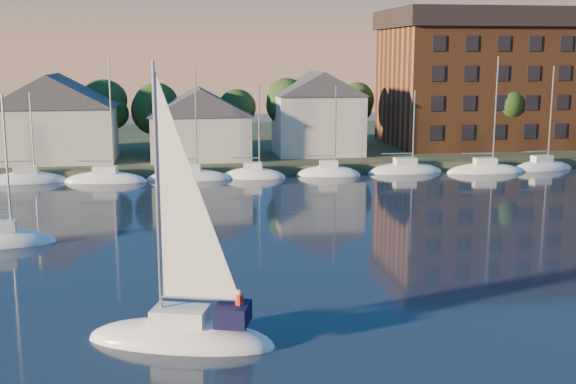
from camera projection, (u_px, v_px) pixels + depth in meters
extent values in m
cube|color=#2F3B22|center=(239.00, 147.00, 100.99)|extent=(160.00, 50.00, 2.00)
cube|color=brown|center=(258.00, 173.00, 78.68)|extent=(120.00, 3.00, 1.00)
cube|color=beige|center=(56.00, 134.00, 80.40)|extent=(13.00, 9.00, 6.00)
cube|color=beige|center=(200.00, 137.00, 81.96)|extent=(11.00, 8.00, 5.00)
cube|color=beige|center=(318.00, 125.00, 85.83)|extent=(10.00, 8.00, 7.00)
cube|color=brown|center=(503.00, 87.00, 94.84)|extent=(30.00, 16.00, 15.00)
cube|color=black|center=(507.00, 19.00, 93.20)|extent=(31.00, 17.00, 2.40)
cylinder|color=#372719|center=(28.00, 141.00, 84.88)|extent=(0.50, 0.50, 3.50)
sphere|color=#1D3B15|center=(25.00, 103.00, 84.04)|extent=(5.40, 5.40, 5.40)
cylinder|color=#372719|center=(98.00, 139.00, 86.10)|extent=(0.50, 0.50, 3.50)
sphere|color=#1D3B15|center=(96.00, 102.00, 85.26)|extent=(5.40, 5.40, 5.40)
cylinder|color=#372719|center=(165.00, 138.00, 87.31)|extent=(0.50, 0.50, 3.50)
sphere|color=#1D3B15|center=(164.00, 101.00, 86.47)|extent=(5.40, 5.40, 5.40)
cylinder|color=#372719|center=(231.00, 137.00, 88.53)|extent=(0.50, 0.50, 3.50)
sphere|color=#1D3B15|center=(231.00, 101.00, 87.69)|extent=(5.40, 5.40, 5.40)
cylinder|color=#372719|center=(296.00, 136.00, 89.74)|extent=(0.50, 0.50, 3.50)
sphere|color=#1D3B15|center=(296.00, 100.00, 88.90)|extent=(5.40, 5.40, 5.40)
cylinder|color=#372719|center=(358.00, 135.00, 90.95)|extent=(0.50, 0.50, 3.50)
sphere|color=#1D3B15|center=(359.00, 99.00, 90.11)|extent=(5.40, 5.40, 5.40)
cylinder|color=#372719|center=(419.00, 134.00, 92.17)|extent=(0.50, 0.50, 3.50)
sphere|color=#1D3B15|center=(420.00, 99.00, 91.33)|extent=(5.40, 5.40, 5.40)
cylinder|color=#372719|center=(478.00, 133.00, 93.38)|extent=(0.50, 0.50, 3.50)
sphere|color=#1D3B15|center=(480.00, 98.00, 92.54)|extent=(5.40, 5.40, 5.40)
cylinder|color=#372719|center=(536.00, 132.00, 94.60)|extent=(0.50, 0.50, 3.50)
sphere|color=#1D3B15|center=(538.00, 97.00, 93.76)|extent=(5.40, 5.40, 5.40)
ellipsoid|color=white|center=(23.00, 184.00, 72.12)|extent=(7.50, 2.40, 2.20)
cube|color=white|center=(22.00, 171.00, 71.88)|extent=(2.10, 1.32, 0.70)
cylinder|color=#A5A8AD|center=(27.00, 124.00, 71.11)|extent=(0.16, 0.16, 10.00)
cylinder|color=#A5A8AD|center=(13.00, 163.00, 71.59)|extent=(3.15, 0.12, 0.12)
ellipsoid|color=white|center=(105.00, 182.00, 73.34)|extent=(7.50, 2.40, 2.20)
cube|color=white|center=(104.00, 169.00, 73.09)|extent=(2.10, 1.32, 0.70)
cylinder|color=#A5A8AD|center=(110.00, 123.00, 72.33)|extent=(0.16, 0.16, 10.00)
cylinder|color=#A5A8AD|center=(96.00, 161.00, 72.81)|extent=(3.15, 0.12, 0.12)
ellipsoid|color=white|center=(184.00, 180.00, 74.55)|extent=(7.50, 2.40, 2.20)
cube|color=white|center=(184.00, 167.00, 74.31)|extent=(2.10, 1.32, 0.70)
cylinder|color=#A5A8AD|center=(190.00, 122.00, 73.54)|extent=(0.16, 0.16, 10.00)
cylinder|color=#A5A8AD|center=(176.00, 159.00, 74.02)|extent=(3.15, 0.12, 0.12)
ellipsoid|color=white|center=(261.00, 178.00, 75.77)|extent=(7.50, 2.40, 2.20)
cube|color=white|center=(261.00, 165.00, 75.52)|extent=(2.10, 1.32, 0.70)
cylinder|color=#A5A8AD|center=(268.00, 121.00, 74.76)|extent=(0.16, 0.16, 10.00)
cylinder|color=#A5A8AD|center=(253.00, 158.00, 75.23)|extent=(3.15, 0.12, 0.12)
ellipsoid|color=white|center=(336.00, 176.00, 76.98)|extent=(7.50, 2.40, 2.20)
cube|color=white|center=(336.00, 164.00, 76.73)|extent=(2.10, 1.32, 0.70)
cylinder|color=#A5A8AD|center=(343.00, 120.00, 75.97)|extent=(0.16, 0.16, 10.00)
cylinder|color=#A5A8AD|center=(328.00, 156.00, 76.45)|extent=(3.15, 0.12, 0.12)
ellipsoid|color=white|center=(408.00, 174.00, 78.19)|extent=(7.50, 2.40, 2.20)
cube|color=white|center=(408.00, 162.00, 77.95)|extent=(2.10, 1.32, 0.70)
cylinder|color=#A5A8AD|center=(416.00, 119.00, 77.18)|extent=(0.16, 0.16, 10.00)
cylinder|color=#A5A8AD|center=(401.00, 154.00, 77.66)|extent=(3.15, 0.12, 0.12)
ellipsoid|color=white|center=(477.00, 172.00, 79.41)|extent=(7.50, 2.40, 2.20)
cube|color=white|center=(478.00, 160.00, 79.16)|extent=(2.10, 1.32, 0.70)
cylinder|color=#A5A8AD|center=(487.00, 118.00, 78.40)|extent=(0.16, 0.16, 10.00)
cylinder|color=#A5A8AD|center=(471.00, 153.00, 78.88)|extent=(3.15, 0.12, 0.12)
ellipsoid|color=white|center=(545.00, 170.00, 80.62)|extent=(7.50, 2.40, 2.20)
cube|color=white|center=(546.00, 159.00, 80.38)|extent=(2.10, 1.32, 0.70)
cylinder|color=#A5A8AD|center=(555.00, 117.00, 79.61)|extent=(0.16, 0.16, 10.00)
cylinder|color=#A5A8AD|center=(540.00, 151.00, 80.09)|extent=(3.15, 0.12, 0.12)
ellipsoid|color=white|center=(181.00, 343.00, 32.48)|extent=(9.11, 5.28, 2.20)
cube|color=white|center=(180.00, 315.00, 32.23)|extent=(2.78, 2.20, 0.70)
cylinder|color=#A5A8AD|center=(157.00, 196.00, 31.34)|extent=(0.16, 0.16, 11.56)
cylinder|color=#A5A8AD|center=(200.00, 298.00, 31.93)|extent=(3.51, 1.21, 0.12)
cube|color=black|center=(233.00, 314.00, 31.84)|extent=(1.84, 2.02, 0.90)
ellipsoid|color=white|center=(2.00, 245.00, 49.06)|extent=(7.42, 3.06, 2.20)
cube|color=white|center=(0.00, 226.00, 48.82)|extent=(2.14, 1.50, 0.70)
cylinder|color=#A5A8AD|center=(7.00, 163.00, 48.18)|extent=(0.16, 0.16, 9.29)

